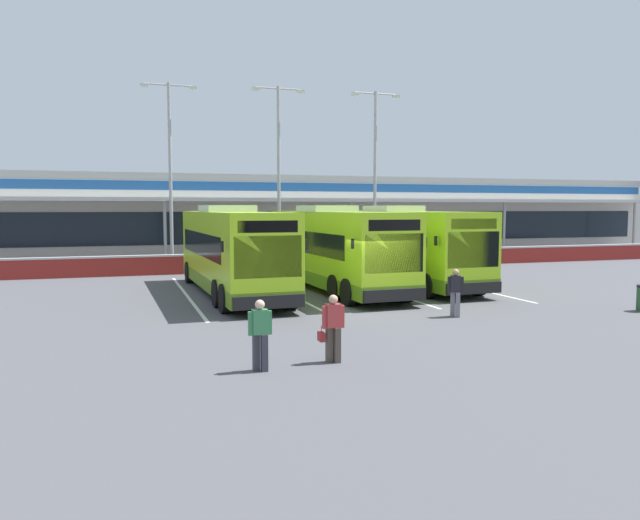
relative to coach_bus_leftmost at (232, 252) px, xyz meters
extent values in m
plane|color=#4C4C51|center=(4.41, -5.72, -1.79)|extent=(200.00, 200.00, 0.00)
cube|color=beige|center=(4.41, 21.28, 0.96)|extent=(70.00, 10.00, 5.50)
cube|color=#19232D|center=(4.41, 16.26, 0.51)|extent=(66.00, 0.08, 2.20)
cube|color=navy|center=(4.41, 16.25, 3.36)|extent=(68.00, 0.08, 0.60)
cube|color=beige|center=(4.41, 14.78, 2.41)|extent=(67.00, 3.00, 0.24)
cube|color=gray|center=(4.41, 21.28, 3.96)|extent=(70.00, 10.00, 0.50)
cylinder|color=#999999|center=(-1.79, 13.58, 0.31)|extent=(0.20, 0.20, 4.20)
cylinder|color=#999999|center=(10.61, 13.58, 0.31)|extent=(0.20, 0.20, 4.20)
cylinder|color=#999999|center=(23.01, 13.58, 0.31)|extent=(0.20, 0.20, 4.20)
cylinder|color=#999999|center=(35.41, 13.58, 0.31)|extent=(0.20, 0.20, 4.20)
cube|color=maroon|center=(4.41, 8.78, -1.29)|extent=(60.00, 0.36, 1.00)
cube|color=#B2B2B2|center=(4.41, 8.78, -0.74)|extent=(60.00, 0.40, 0.10)
cube|color=#9ED11E|center=(0.00, -0.04, 0.12)|extent=(2.86, 12.06, 3.19)
cube|color=#598419|center=(0.00, -0.04, -1.19)|extent=(2.88, 12.08, 0.56)
cube|color=black|center=(-0.01, 0.36, 0.36)|extent=(2.83, 9.66, 0.96)
cube|color=black|center=(0.15, -5.99, 0.26)|extent=(2.31, 0.16, 1.40)
cube|color=black|center=(0.15, -6.00, 1.26)|extent=(2.05, 0.13, 0.40)
cube|color=silver|center=(-0.02, 0.96, 1.85)|extent=(2.12, 2.85, 0.28)
cube|color=black|center=(0.16, -6.10, -1.24)|extent=(2.45, 0.22, 0.44)
cube|color=black|center=(1.60, -5.60, 0.61)|extent=(0.08, 0.12, 0.36)
cube|color=black|center=(-1.31, -5.67, 0.61)|extent=(0.08, 0.12, 0.36)
cylinder|color=black|center=(1.08, 4.59, -1.27)|extent=(0.35, 1.05, 1.04)
cylinder|color=black|center=(-1.31, 4.53, -1.27)|extent=(0.35, 1.05, 1.04)
cylinder|color=black|center=(1.28, -3.21, -1.27)|extent=(0.35, 1.05, 1.04)
cylinder|color=black|center=(-1.11, -3.27, -1.27)|extent=(0.35, 1.05, 1.04)
cylinder|color=black|center=(1.31, -4.61, -1.27)|extent=(0.35, 1.05, 1.04)
cylinder|color=black|center=(-1.08, -4.67, -1.27)|extent=(0.35, 1.05, 1.04)
cube|color=#9ED11E|center=(4.65, 0.12, 0.12)|extent=(2.86, 12.06, 3.19)
cube|color=#598419|center=(4.65, 0.12, -1.19)|extent=(2.88, 12.08, 0.56)
cube|color=black|center=(4.64, 0.52, 0.36)|extent=(2.83, 9.66, 0.96)
cube|color=black|center=(4.81, -5.83, 0.26)|extent=(2.31, 0.16, 1.40)
cube|color=black|center=(4.81, -5.84, 1.26)|extent=(2.05, 0.13, 0.40)
cube|color=silver|center=(4.63, 1.12, 1.85)|extent=(2.12, 2.85, 0.28)
cube|color=black|center=(4.81, -5.94, -1.24)|extent=(2.45, 0.22, 0.44)
cube|color=black|center=(6.25, -5.44, 0.61)|extent=(0.08, 0.12, 0.36)
cube|color=black|center=(3.34, -5.51, 0.61)|extent=(0.08, 0.12, 0.36)
cylinder|color=black|center=(5.73, 4.75, -1.27)|extent=(0.35, 1.05, 1.04)
cylinder|color=black|center=(3.34, 4.69, -1.27)|extent=(0.35, 1.05, 1.04)
cylinder|color=black|center=(5.93, -3.05, -1.27)|extent=(0.35, 1.05, 1.04)
cylinder|color=black|center=(3.54, -3.11, -1.27)|extent=(0.35, 1.05, 1.04)
cylinder|color=black|center=(5.97, -4.44, -1.27)|extent=(0.35, 1.05, 1.04)
cylinder|color=black|center=(3.58, -4.51, -1.27)|extent=(0.35, 1.05, 1.04)
cube|color=#9ED11E|center=(8.39, 0.89, 0.12)|extent=(2.86, 12.06, 3.19)
cube|color=#598419|center=(8.39, 0.89, -1.19)|extent=(2.88, 12.08, 0.56)
cube|color=black|center=(8.38, 1.29, 0.36)|extent=(2.83, 9.66, 0.96)
cube|color=black|center=(8.54, -5.06, 0.26)|extent=(2.31, 0.16, 1.40)
cube|color=black|center=(8.54, -5.07, 1.26)|extent=(2.05, 0.13, 0.40)
cube|color=silver|center=(8.36, 1.89, 1.85)|extent=(2.12, 2.85, 0.28)
cube|color=black|center=(8.54, -5.17, -1.24)|extent=(2.45, 0.22, 0.44)
cube|color=black|center=(9.99, -4.67, 0.61)|extent=(0.08, 0.12, 0.36)
cube|color=black|center=(7.08, -4.75, 0.61)|extent=(0.08, 0.12, 0.36)
cylinder|color=black|center=(9.47, 5.52, -1.27)|extent=(0.35, 1.05, 1.04)
cylinder|color=black|center=(7.08, 5.46, -1.27)|extent=(0.35, 1.05, 1.04)
cylinder|color=black|center=(9.67, -2.28, -1.27)|extent=(0.35, 1.05, 1.04)
cylinder|color=black|center=(7.28, -2.34, -1.27)|extent=(0.35, 1.05, 1.04)
cylinder|color=black|center=(9.70, -3.68, -1.27)|extent=(0.35, 1.05, 1.04)
cylinder|color=black|center=(7.31, -3.74, -1.27)|extent=(0.35, 1.05, 1.04)
cube|color=silver|center=(-1.89, 0.28, -1.78)|extent=(0.14, 13.00, 0.01)
cube|color=silver|center=(2.31, 0.28, -1.78)|extent=(0.14, 13.00, 0.01)
cube|color=silver|center=(6.51, 0.28, -1.78)|extent=(0.14, 13.00, 0.01)
cube|color=silver|center=(10.71, 0.28, -1.78)|extent=(0.14, 13.00, 0.01)
cube|color=#4C4238|center=(0.18, -12.12, -1.37)|extent=(0.15, 0.18, 0.84)
cube|color=#4C4238|center=(0.34, -12.25, -1.37)|extent=(0.15, 0.18, 0.84)
cube|color=#B23838|center=(0.26, -12.18, -0.67)|extent=(0.35, 0.23, 0.56)
cube|color=#B23838|center=(0.04, -12.18, -0.69)|extent=(0.09, 0.10, 0.54)
cube|color=#B23838|center=(0.48, -12.19, -0.69)|extent=(0.09, 0.10, 0.54)
sphere|color=tan|center=(0.26, -12.18, -0.28)|extent=(0.22, 0.22, 0.22)
cube|color=maroon|center=(-0.03, -12.16, -1.16)|extent=(0.13, 0.28, 0.22)
cylinder|color=maroon|center=(-0.03, -12.16, -0.98)|extent=(0.02, 0.02, 0.16)
cube|color=#33333D|center=(-1.64, -12.35, -1.37)|extent=(0.14, 0.18, 0.84)
cube|color=#33333D|center=(-1.48, -12.46, -1.37)|extent=(0.14, 0.18, 0.84)
cube|color=#387F4C|center=(-1.56, -12.41, -0.67)|extent=(0.34, 0.22, 0.56)
cube|color=#387F4C|center=(-1.78, -12.41, -0.69)|extent=(0.09, 0.10, 0.54)
cube|color=#387F4C|center=(-1.34, -12.40, -0.69)|extent=(0.09, 0.10, 0.54)
sphere|color=#DBB293|center=(-1.56, -12.41, -0.28)|extent=(0.22, 0.22, 0.22)
cube|color=slate|center=(6.15, -7.65, -1.37)|extent=(0.20, 0.22, 0.84)
cube|color=slate|center=(6.24, -7.83, -1.37)|extent=(0.20, 0.22, 0.84)
cube|color=black|center=(6.19, -7.74, -0.67)|extent=(0.40, 0.35, 0.56)
cube|color=black|center=(6.00, -7.64, -0.69)|extent=(0.12, 0.13, 0.54)
cube|color=black|center=(6.39, -7.84, -0.69)|extent=(0.12, 0.13, 0.54)
sphere|color=tan|center=(6.19, -7.74, -0.28)|extent=(0.22, 0.22, 0.22)
cylinder|color=#9E9EA3|center=(-1.54, 11.76, 3.71)|extent=(0.20, 0.20, 11.00)
cylinder|color=#9E9EA3|center=(-1.54, 11.76, 9.06)|extent=(2.80, 0.10, 0.10)
cube|color=silver|center=(-2.94, 11.76, 8.96)|extent=(0.44, 0.28, 0.20)
cube|color=silver|center=(-0.14, 11.76, 8.96)|extent=(0.44, 0.28, 0.20)
cylinder|color=#9E9EA3|center=(4.84, 10.78, 3.71)|extent=(0.20, 0.20, 11.00)
cylinder|color=#9E9EA3|center=(4.84, 10.78, 9.06)|extent=(2.80, 0.10, 0.10)
cube|color=silver|center=(3.44, 10.78, 8.96)|extent=(0.44, 0.28, 0.20)
cube|color=silver|center=(6.24, 10.78, 8.96)|extent=(0.44, 0.28, 0.20)
cylinder|color=#9E9EA3|center=(11.08, 10.45, 3.71)|extent=(0.20, 0.20, 11.00)
cylinder|color=#9E9EA3|center=(11.08, 10.45, 9.06)|extent=(2.80, 0.10, 0.10)
cube|color=silver|center=(9.68, 10.45, 8.96)|extent=(0.44, 0.28, 0.20)
cube|color=silver|center=(12.48, 10.45, 8.96)|extent=(0.44, 0.28, 0.20)
camera|label=1|loc=(-4.50, -25.61, 1.87)|focal=34.21mm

